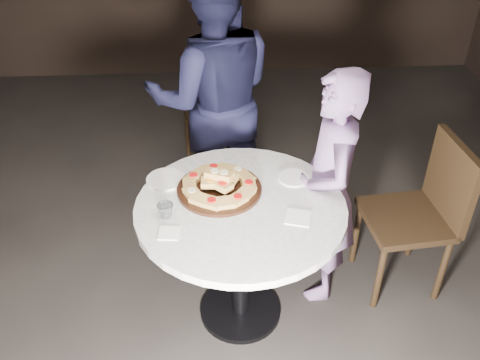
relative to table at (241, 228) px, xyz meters
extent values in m
plane|color=black|center=(-0.08, 0.10, -0.70)|extent=(7.00, 7.00, 0.00)
cylinder|color=black|center=(0.00, 0.00, -0.68)|extent=(0.66, 0.66, 0.03)
cylinder|color=black|center=(0.00, 0.00, -0.27)|extent=(0.14, 0.14, 0.79)
cylinder|color=silver|center=(0.00, 0.00, 0.14)|extent=(1.51, 1.51, 0.05)
cylinder|color=black|center=(-0.11, 0.13, 0.17)|extent=(0.48, 0.48, 0.02)
cube|color=#B88E47|center=(0.05, 0.13, 0.20)|extent=(0.09, 0.11, 0.05)
cylinder|color=red|center=(0.05, 0.13, 0.22)|extent=(0.05, 0.05, 0.01)
cube|color=#B88E47|center=(0.04, 0.20, 0.20)|extent=(0.12, 0.13, 0.05)
cube|color=#B88E47|center=(0.00, 0.26, 0.20)|extent=(0.13, 0.12, 0.05)
cylinder|color=beige|center=(0.00, 0.26, 0.22)|extent=(0.06, 0.06, 0.01)
cube|color=#B88E47|center=(-0.06, 0.29, 0.20)|extent=(0.12, 0.11, 0.05)
cube|color=#B88E47|center=(-0.14, 0.29, 0.20)|extent=(0.11, 0.09, 0.05)
cylinder|color=red|center=(-0.14, 0.29, 0.22)|extent=(0.05, 0.05, 0.01)
cube|color=#B88E47|center=(-0.20, 0.27, 0.20)|extent=(0.13, 0.12, 0.05)
cube|color=#B88E47|center=(-0.25, 0.21, 0.20)|extent=(0.12, 0.13, 0.05)
cylinder|color=red|center=(-0.25, 0.21, 0.22)|extent=(0.06, 0.06, 0.01)
cube|color=#B88E47|center=(-0.27, 0.14, 0.20)|extent=(0.08, 0.10, 0.05)
cube|color=#B88E47|center=(-0.26, 0.07, 0.20)|extent=(0.11, 0.12, 0.05)
cylinder|color=beige|center=(-0.26, 0.07, 0.22)|extent=(0.06, 0.06, 0.01)
cube|color=#B88E47|center=(-0.22, 0.01, 0.20)|extent=(0.13, 0.12, 0.05)
cube|color=#B88E47|center=(-0.15, -0.02, 0.20)|extent=(0.12, 0.11, 0.05)
cylinder|color=red|center=(-0.15, -0.02, 0.22)|extent=(0.06, 0.06, 0.01)
cube|color=#B88E47|center=(-0.08, -0.03, 0.20)|extent=(0.11, 0.09, 0.05)
cube|color=#B88E47|center=(-0.02, 0.00, 0.20)|extent=(0.13, 0.12, 0.05)
cylinder|color=red|center=(-0.02, 0.00, 0.22)|extent=(0.06, 0.06, 0.01)
cube|color=#B88E47|center=(0.03, 0.06, 0.20)|extent=(0.12, 0.13, 0.05)
cube|color=#B88E47|center=(-0.06, 0.15, 0.23)|extent=(0.09, 0.11, 0.04)
cylinder|color=#2D6B1E|center=(-0.06, 0.15, 0.25)|extent=(0.05, 0.05, 0.01)
cube|color=#B88E47|center=(-0.13, 0.18, 0.23)|extent=(0.10, 0.12, 0.04)
cylinder|color=beige|center=(-0.13, 0.18, 0.25)|extent=(0.06, 0.06, 0.01)
cube|color=#B88E47|center=(-0.16, 0.12, 0.23)|extent=(0.10, 0.08, 0.04)
cylinder|color=orange|center=(-0.16, 0.12, 0.25)|extent=(0.05, 0.05, 0.01)
cube|color=#B88E47|center=(-0.09, 0.09, 0.23)|extent=(0.12, 0.12, 0.04)
cylinder|color=red|center=(-0.09, 0.09, 0.25)|extent=(0.06, 0.06, 0.01)
cube|color=#B88E47|center=(-0.06, 0.15, 0.23)|extent=(0.12, 0.11, 0.04)
cylinder|color=#2D6B1E|center=(-0.06, 0.15, 0.25)|extent=(0.06, 0.06, 0.01)
cube|color=#B88E47|center=(-0.08, 0.14, 0.26)|extent=(0.12, 0.11, 0.04)
cylinder|color=beige|center=(-0.08, 0.14, 0.28)|extent=(0.06, 0.06, 0.01)
cube|color=#B88E47|center=(-0.13, 0.15, 0.26)|extent=(0.12, 0.11, 0.04)
cylinder|color=beige|center=(-0.13, 0.15, 0.28)|extent=(0.06, 0.06, 0.01)
cylinder|color=white|center=(-0.41, 0.25, 0.17)|extent=(0.24, 0.24, 0.01)
cylinder|color=white|center=(0.32, 0.23, 0.16)|extent=(0.22, 0.22, 0.01)
imported|color=silver|center=(-0.39, -0.07, 0.20)|extent=(0.08, 0.08, 0.08)
cube|color=white|center=(-0.37, -0.21, 0.16)|extent=(0.11, 0.11, 0.01)
cube|color=white|center=(0.29, -0.12, 0.16)|extent=(0.16, 0.16, 0.01)
cube|color=black|center=(-0.12, 1.68, -0.22)|extent=(0.54, 0.54, 0.04)
cube|color=black|center=(-0.07, 1.46, 0.02)|extent=(0.45, 0.14, 0.48)
cylinder|color=black|center=(0.02, 1.91, -0.46)|extent=(0.05, 0.05, 0.48)
cylinder|color=black|center=(-0.35, 1.83, -0.46)|extent=(0.05, 0.05, 0.48)
cylinder|color=black|center=(0.11, 1.54, -0.46)|extent=(0.05, 0.05, 0.48)
cylinder|color=black|center=(-0.27, 1.45, -0.46)|extent=(0.05, 0.05, 0.48)
cube|color=black|center=(1.03, 0.22, -0.18)|extent=(0.53, 0.53, 0.05)
cube|color=black|center=(1.27, 0.25, 0.08)|extent=(0.10, 0.48, 0.52)
cylinder|color=black|center=(0.80, 0.41, -0.44)|extent=(0.05, 0.05, 0.52)
cylinder|color=black|center=(0.85, 0.00, -0.44)|extent=(0.05, 0.05, 0.52)
cylinder|color=black|center=(1.21, 0.45, -0.44)|extent=(0.05, 0.05, 0.52)
cylinder|color=black|center=(1.26, 0.04, -0.44)|extent=(0.05, 0.05, 0.52)
imported|color=black|center=(-0.12, 1.04, 0.26)|extent=(0.96, 0.77, 1.92)
imported|color=slate|center=(0.52, 0.22, 0.06)|extent=(0.36, 0.55, 1.52)
camera|label=1|loc=(-0.14, -2.23, 1.94)|focal=40.00mm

